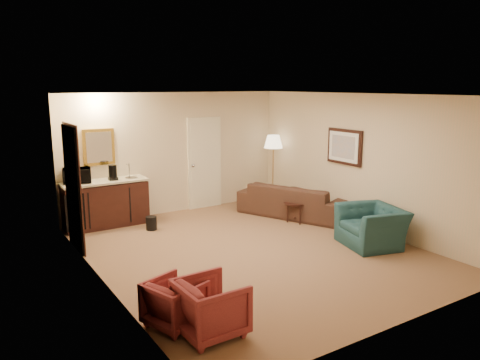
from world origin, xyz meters
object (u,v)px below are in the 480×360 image
(coffee_maker, at_px, (113,173))
(microwave, at_px, (77,174))
(rose_chair_near, at_px, (211,305))
(waste_bin, at_px, (151,223))
(sofa, at_px, (294,195))
(rose_chair_far, at_px, (175,301))
(floor_lamp, at_px, (273,170))
(teal_armchair, at_px, (372,220))
(wetbar_cabinet, at_px, (106,203))
(coffee_table, at_px, (299,211))

(coffee_maker, bearing_deg, microwave, 158.12)
(rose_chair_near, height_order, microwave, microwave)
(waste_bin, relative_size, coffee_maker, 0.87)
(sofa, distance_m, rose_chair_far, 5.02)
(sofa, distance_m, waste_bin, 3.05)
(floor_lamp, height_order, microwave, floor_lamp)
(sofa, relative_size, teal_armchair, 2.22)
(sofa, bearing_deg, waste_bin, 52.14)
(teal_armchair, relative_size, floor_lamp, 0.65)
(teal_armchair, height_order, waste_bin, teal_armchair)
(floor_lamp, bearing_deg, microwave, 174.99)
(rose_chair_far, distance_m, microwave, 4.45)
(floor_lamp, bearing_deg, coffee_maker, 175.78)
(wetbar_cabinet, bearing_deg, sofa, -21.53)
(waste_bin, relative_size, microwave, 0.52)
(coffee_maker, bearing_deg, coffee_table, -40.22)
(rose_chair_near, height_order, coffee_maker, coffee_maker)
(floor_lamp, bearing_deg, waste_bin, -172.87)
(sofa, distance_m, microwave, 4.41)
(waste_bin, bearing_deg, coffee_table, -20.72)
(rose_chair_near, distance_m, waste_bin, 4.11)
(coffee_table, xyz_separation_m, microwave, (-3.95, 1.84, 0.89))
(rose_chair_near, distance_m, rose_chair_far, 0.47)
(sofa, bearing_deg, floor_lamp, -37.31)
(rose_chair_near, xyz_separation_m, waste_bin, (0.90, 4.00, -0.22))
(sofa, xyz_separation_m, microwave, (-4.10, 1.48, 0.64))
(floor_lamp, relative_size, coffee_maker, 5.41)
(waste_bin, height_order, microwave, microwave)
(coffee_table, height_order, microwave, microwave)
(rose_chair_far, height_order, floor_lamp, floor_lamp)
(sofa, height_order, floor_lamp, floor_lamp)
(wetbar_cabinet, distance_m, coffee_maker, 0.63)
(microwave, bearing_deg, floor_lamp, 7.94)
(teal_armchair, relative_size, waste_bin, 4.01)
(rose_chair_far, xyz_separation_m, waste_bin, (1.15, 3.60, -0.17))
(wetbar_cabinet, bearing_deg, teal_armchair, -45.56)
(rose_chair_near, relative_size, microwave, 1.40)
(waste_bin, height_order, coffee_maker, coffee_maker)
(rose_chair_far, distance_m, waste_bin, 3.78)
(floor_lamp, xyz_separation_m, coffee_maker, (-3.69, 0.27, 0.26))
(waste_bin, bearing_deg, floor_lamp, 7.13)
(teal_armchair, distance_m, floor_lamp, 3.33)
(wetbar_cabinet, xyz_separation_m, microwave, (-0.50, 0.06, 0.63))
(wetbar_cabinet, bearing_deg, rose_chair_near, -93.03)
(teal_armchair, relative_size, rose_chair_far, 1.72)
(waste_bin, bearing_deg, microwave, 145.80)
(coffee_table, bearing_deg, wetbar_cabinet, 152.72)
(sofa, bearing_deg, rose_chair_near, 106.09)
(rose_chair_far, xyz_separation_m, microwave, (0.00, 4.38, 0.79))
(wetbar_cabinet, height_order, sofa, wetbar_cabinet)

